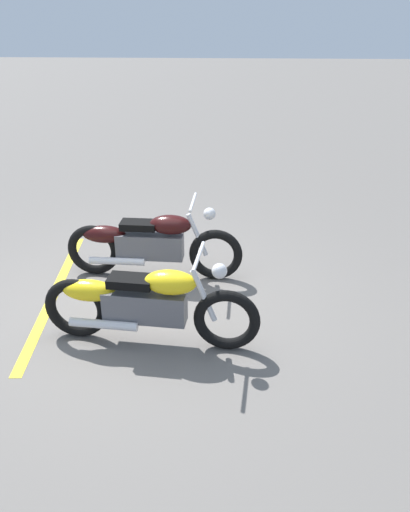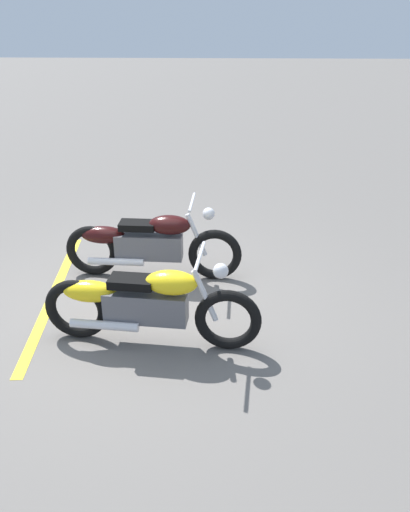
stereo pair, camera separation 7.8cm
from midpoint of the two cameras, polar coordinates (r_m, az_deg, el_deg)
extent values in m
plane|color=#66605B|center=(6.15, -7.34, -5.29)|extent=(60.00, 60.00, 0.00)
torus|color=black|center=(5.21, 2.83, -7.02)|extent=(0.68, 0.17, 0.67)
torus|color=black|center=(5.55, -13.50, -5.58)|extent=(0.68, 0.17, 0.67)
cube|color=#59595E|center=(5.29, -6.17, -5.52)|extent=(0.86, 0.30, 0.32)
ellipsoid|color=yellow|center=(5.08, -3.38, -2.88)|extent=(0.54, 0.33, 0.24)
ellipsoid|color=yellow|center=(5.38, -12.16, -3.70)|extent=(0.58, 0.29, 0.22)
cube|color=black|center=(5.18, -7.72, -2.75)|extent=(0.46, 0.28, 0.09)
cylinder|color=silver|center=(5.10, 0.31, -4.37)|extent=(0.27, 0.08, 0.56)
cylinder|color=silver|center=(4.90, -0.26, -0.05)|extent=(0.10, 0.62, 0.04)
sphere|color=silver|center=(4.94, 2.04, -1.65)|extent=(0.15, 0.15, 0.15)
cylinder|color=silver|center=(5.37, -10.63, -7.36)|extent=(0.71, 0.16, 0.09)
torus|color=black|center=(6.51, 1.52, 0.15)|extent=(0.67, 0.14, 0.67)
torus|color=black|center=(6.77, -11.76, 0.65)|extent=(0.67, 0.14, 0.67)
cube|color=#59595E|center=(6.57, -5.71, 1.09)|extent=(0.85, 0.25, 0.32)
ellipsoid|color=black|center=(6.41, -3.45, 3.44)|extent=(0.53, 0.30, 0.24)
ellipsoid|color=black|center=(6.64, -10.61, 2.36)|extent=(0.57, 0.26, 0.22)
cube|color=black|center=(6.48, -6.95, 3.38)|extent=(0.45, 0.26, 0.09)
cylinder|color=silver|center=(6.42, -0.50, 2.32)|extent=(0.27, 0.07, 0.56)
cylinder|color=silver|center=(6.26, -0.97, 5.89)|extent=(0.06, 0.62, 0.04)
sphere|color=silver|center=(6.30, 0.85, 4.64)|extent=(0.15, 0.15, 0.15)
cylinder|color=silver|center=(6.60, -9.28, -0.56)|extent=(0.70, 0.12, 0.09)
cube|color=yellow|center=(6.58, -15.80, -3.88)|extent=(0.36, 3.20, 0.01)
camera|label=1|loc=(0.04, 90.39, -0.19)|focal=36.57mm
camera|label=2|loc=(0.04, -89.61, 0.19)|focal=36.57mm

